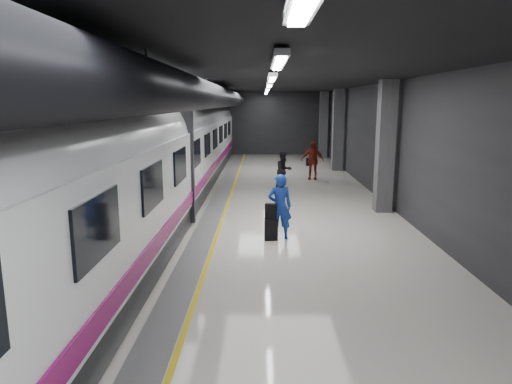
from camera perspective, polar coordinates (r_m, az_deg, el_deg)
ground at (r=14.14m, az=-0.63°, el=-4.22°), size 40.00×40.00×0.00m
platform_hall at (r=14.61m, az=-1.71°, el=10.31°), size 10.02×40.02×4.51m
train at (r=14.20m, az=-13.90°, el=4.03°), size 3.05×38.00×4.05m
traveler_main at (r=12.62m, az=3.00°, el=-1.84°), size 0.69×0.48×1.82m
suitcase_main at (r=12.62m, az=1.89°, el=-4.71°), size 0.38×0.25×0.60m
shoulder_bag at (r=12.51m, az=1.90°, el=-2.42°), size 0.35×0.24×0.43m
traveler_far_a at (r=20.03m, az=3.49°, el=2.71°), size 1.01×0.95×1.65m
traveler_far_b at (r=22.75m, az=7.08°, el=3.95°), size 1.18×0.69×1.89m
suitcase_far at (r=27.75m, az=6.63°, el=3.76°), size 0.36×0.28×0.47m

